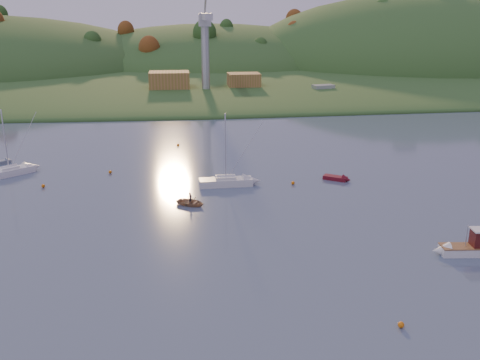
{
  "coord_description": "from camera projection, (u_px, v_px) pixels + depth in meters",
  "views": [
    {
      "loc": [
        -6.47,
        -27.9,
        23.42
      ],
      "look_at": [
        0.96,
        33.47,
        3.73
      ],
      "focal_mm": 40.0,
      "sensor_mm": 36.0,
      "label": 1
    }
  ],
  "objects": [
    {
      "name": "buoy_3",
      "position": [
        178.0,
        145.0,
        96.15
      ],
      "size": [
        0.5,
        0.5,
        0.5
      ],
      "primitive_type": "sphere",
      "color": "orange",
      "rests_on": "ground"
    },
    {
      "name": "wharf",
      "position": [
        216.0,
        93.0,
        149.85
      ],
      "size": [
        42.0,
        16.0,
        2.4
      ],
      "primitive_type": "cube",
      "color": "slate",
      "rests_on": "ground"
    },
    {
      "name": "work_vessel",
      "position": [
        323.0,
        93.0,
        149.43
      ],
      "size": [
        14.64,
        7.98,
        3.57
      ],
      "rotation": [
        0.0,
        0.0,
        0.23
      ],
      "color": "slate",
      "rests_on": "ground"
    },
    {
      "name": "buoy_2",
      "position": [
        43.0,
        186.0,
        73.79
      ],
      "size": [
        0.5,
        0.5,
        0.5
      ],
      "primitive_type": "sphere",
      "color": "orange",
      "rests_on": "ground"
    },
    {
      "name": "canoe",
      "position": [
        190.0,
        202.0,
        67.08
      ],
      "size": [
        4.67,
        4.34,
        0.79
      ],
      "primitive_type": "imported",
      "rotation": [
        0.0,
        0.0,
        1.0
      ],
      "color": "#A57F5B",
      "rests_on": "ground"
    },
    {
      "name": "red_tender",
      "position": [
        340.0,
        179.0,
        76.83
      ],
      "size": [
        4.04,
        3.34,
        1.35
      ],
      "rotation": [
        0.0,
        0.0,
        -0.59
      ],
      "color": "#5B0D17",
      "rests_on": "ground"
    },
    {
      "name": "buoy_0",
      "position": [
        401.0,
        325.0,
        41.23
      ],
      "size": [
        0.5,
        0.5,
        0.5
      ],
      "primitive_type": "sphere",
      "color": "orange",
      "rests_on": "ground"
    },
    {
      "name": "sailboat_near",
      "position": [
        9.0,
        171.0,
        79.19
      ],
      "size": [
        6.91,
        6.12,
        9.89
      ],
      "rotation": [
        0.0,
        0.0,
        0.67
      ],
      "color": "white",
      "rests_on": "ground"
    },
    {
      "name": "shed_east",
      "position": [
        244.0,
        80.0,
        151.69
      ],
      "size": [
        9.0,
        7.0,
        4.0
      ],
      "primitive_type": "cube",
      "color": "olive",
      "rests_on": "wharf"
    },
    {
      "name": "dock_crane",
      "position": [
        205.0,
        35.0,
        141.25
      ],
      "size": [
        3.2,
        28.0,
        20.3
      ],
      "color": "#B7B7BC",
      "rests_on": "wharf"
    },
    {
      "name": "shore_slope",
      "position": [
        193.0,
        79.0,
        190.32
      ],
      "size": [
        640.0,
        150.0,
        7.0
      ],
      "primitive_type": "ellipsoid",
      "color": "#2B5522",
      "rests_on": "ground"
    },
    {
      "name": "hillside_trees",
      "position": [
        191.0,
        73.0,
        209.24
      ],
      "size": [
        280.0,
        50.0,
        32.0
      ],
      "primitive_type": null,
      "color": "#234B1B",
      "rests_on": "ground"
    },
    {
      "name": "paddler",
      "position": [
        190.0,
        200.0,
        66.98
      ],
      "size": [
        0.57,
        0.62,
        1.43
      ],
      "primitive_type": "imported",
      "rotation": [
        0.0,
        0.0,
        1.0
      ],
      "color": "black",
      "rests_on": "ground"
    },
    {
      "name": "grey_dinghy",
      "position": [
        5.0,
        162.0,
        85.56
      ],
      "size": [
        3.44,
        2.66,
        1.22
      ],
      "rotation": [
        0.0,
        0.0,
        0.51
      ],
      "color": "slate",
      "rests_on": "ground"
    },
    {
      "name": "far_shore",
      "position": [
        188.0,
        62.0,
        251.8
      ],
      "size": [
        620.0,
        220.0,
        1.5
      ],
      "primitive_type": "cube",
      "color": "#2B5522",
      "rests_on": "ground"
    },
    {
      "name": "fishing_boat",
      "position": [
        461.0,
        247.0,
        53.43
      ],
      "size": [
        5.82,
        2.31,
        3.63
      ],
      "rotation": [
        0.0,
        0.0,
        3.04
      ],
      "color": "silver",
      "rests_on": "ground"
    },
    {
      "name": "buoy_1",
      "position": [
        293.0,
        183.0,
        75.1
      ],
      "size": [
        0.5,
        0.5,
        0.5
      ],
      "primitive_type": "sphere",
      "color": "orange",
      "rests_on": "ground"
    },
    {
      "name": "shed_west",
      "position": [
        169.0,
        80.0,
        148.22
      ],
      "size": [
        11.0,
        8.0,
        4.8
      ],
      "primitive_type": "cube",
      "color": "olive",
      "rests_on": "wharf"
    },
    {
      "name": "buoy_4",
      "position": [
        110.0,
        172.0,
        80.16
      ],
      "size": [
        0.5,
        0.5,
        0.5
      ],
      "primitive_type": "sphere",
      "color": "orange",
      "rests_on": "ground"
    },
    {
      "name": "hill_center",
      "position": [
        212.0,
        66.0,
        234.03
      ],
      "size": [
        140.0,
        120.0,
        36.0
      ],
      "primitive_type": "ellipsoid",
      "color": "#2B5522",
      "rests_on": "ground"
    },
    {
      "name": "hill_right",
      "position": [
        412.0,
        67.0,
        229.57
      ],
      "size": [
        150.0,
        130.0,
        60.0
      ],
      "primitive_type": "ellipsoid",
      "color": "#2B5522",
      "rests_on": "ground"
    },
    {
      "name": "sailboat_far",
      "position": [
        226.0,
        181.0,
        74.51
      ],
      "size": [
        7.44,
        2.42,
        10.25
      ],
      "rotation": [
        0.0,
        0.0,
        0.03
      ],
      "color": "silver",
      "rests_on": "ground"
    }
  ]
}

